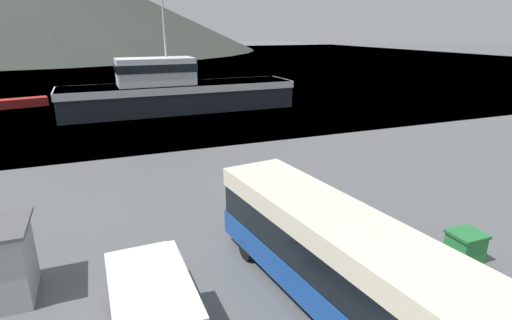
% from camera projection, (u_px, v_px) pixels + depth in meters
% --- Properties ---
extents(water_surface, '(240.00, 240.00, 0.00)m').
position_uv_depth(water_surface, '(114.00, 55.00, 135.94)').
color(water_surface, slate).
rests_on(water_surface, ground).
extents(tour_bus, '(4.03, 11.80, 3.28)m').
position_uv_depth(tour_bus, '(340.00, 259.00, 12.38)').
color(tour_bus, '#194799').
rests_on(tour_bus, ground).
extents(delivery_van, '(2.18, 5.53, 2.35)m').
position_uv_depth(delivery_van, '(150.00, 305.00, 11.24)').
color(delivery_van, silver).
rests_on(delivery_van, ground).
extents(fishing_boat, '(24.97, 5.93, 11.73)m').
position_uv_depth(fishing_boat, '(176.00, 91.00, 43.32)').
color(fishing_boat, black).
rests_on(fishing_boat, water_surface).
extents(storage_bin, '(1.25, 1.13, 1.20)m').
position_uv_depth(storage_bin, '(465.00, 246.00, 15.47)').
color(storage_bin, '#287F3D').
rests_on(storage_bin, ground).
extents(small_boat, '(6.02, 2.77, 0.99)m').
position_uv_depth(small_boat, '(20.00, 103.00, 45.92)').
color(small_boat, maroon).
rests_on(small_boat, water_surface).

